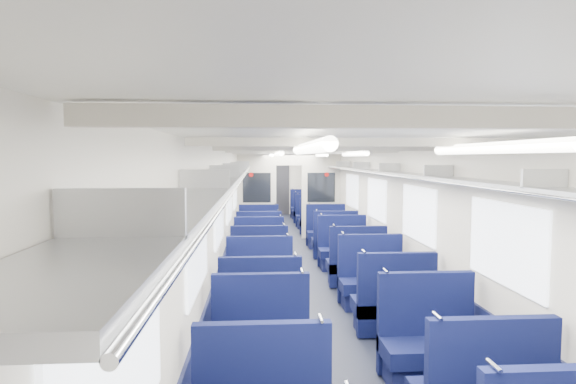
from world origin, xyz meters
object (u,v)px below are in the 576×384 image
(seat_14, at_px, (259,255))
(seat_23, at_px, (311,217))
(seat_17, at_px, (334,243))
(seat_19, at_px, (326,234))
(seat_13, at_px, (356,267))
(seat_21, at_px, (316,223))
(seat_25, at_px, (307,213))
(seat_22, at_px, (258,218))
(bulkhead, at_px, (289,194))
(seat_15, at_px, (343,252))
(seat_24, at_px, (258,213))
(seat_26, at_px, (258,210))
(seat_27, at_px, (304,209))
(seat_18, at_px, (259,234))
(seat_8, at_px, (260,314))
(seat_11, at_px, (372,284))
(seat_9, at_px, (393,307))
(seat_6, at_px, (261,350))
(seat_16, at_px, (259,244))
(end_door, at_px, (279,189))
(seat_20, at_px, (259,223))
(seat_10, at_px, (260,287))
(seat_7, at_px, (429,347))
(seat_12, at_px, (259,266))

(seat_14, height_order, seat_23, same)
(seat_17, bearing_deg, seat_19, 90.00)
(seat_13, relative_size, seat_19, 1.00)
(seat_21, distance_m, seat_25, 2.34)
(seat_22, bearing_deg, seat_19, -61.49)
(bulkhead, distance_m, seat_15, 3.79)
(seat_15, relative_size, seat_24, 1.00)
(seat_26, distance_m, seat_27, 1.66)
(bulkhead, bearing_deg, seat_19, -58.15)
(bulkhead, distance_m, seat_14, 3.95)
(bulkhead, height_order, seat_13, bulkhead)
(seat_13, xyz_separation_m, seat_19, (0.00, 3.52, 0.00))
(seat_24, bearing_deg, seat_18, -90.00)
(seat_8, distance_m, seat_23, 9.21)
(seat_14, xyz_separation_m, seat_22, (0.00, 5.47, 0.00))
(seat_8, bearing_deg, seat_11, 36.50)
(seat_22, relative_size, seat_25, 1.00)
(seat_9, distance_m, seat_23, 8.93)
(seat_14, height_order, seat_26, same)
(seat_6, relative_size, seat_16, 1.00)
(seat_6, bearing_deg, end_door, 86.55)
(seat_13, relative_size, seat_17, 1.00)
(seat_20, bearing_deg, seat_16, -90.00)
(seat_10, relative_size, seat_17, 1.00)
(seat_25, bearing_deg, bulkhead, -105.39)
(seat_19, bearing_deg, seat_16, -143.80)
(seat_7, bearing_deg, seat_12, 114.74)
(seat_6, distance_m, seat_19, 7.11)
(seat_17, bearing_deg, end_door, 95.86)
(bulkhead, xyz_separation_m, seat_6, (-0.83, -8.25, -0.90))
(seat_10, bearing_deg, seat_7, -53.96)
(seat_17, relative_size, seat_23, 1.00)
(bulkhead, bearing_deg, seat_8, -96.58)
(seat_10, xyz_separation_m, seat_12, (0.00, 1.32, 0.00))
(seat_8, xyz_separation_m, seat_17, (1.66, 4.61, 0.00))
(bulkhead, distance_m, seat_19, 1.81)
(seat_18, bearing_deg, seat_10, -90.00)
(seat_18, distance_m, seat_21, 2.61)
(seat_7, bearing_deg, seat_25, 90.00)
(seat_7, height_order, seat_27, same)
(seat_14, height_order, seat_24, same)
(seat_13, xyz_separation_m, seat_24, (-1.66, 7.88, 0.00))
(seat_15, height_order, seat_17, same)
(seat_22, bearing_deg, seat_23, 5.13)
(seat_17, bearing_deg, seat_15, -90.00)
(seat_27, bearing_deg, seat_11, -90.00)
(seat_7, bearing_deg, seat_26, 97.61)
(seat_10, relative_size, seat_21, 1.00)
(seat_20, bearing_deg, seat_12, -90.00)
(end_door, distance_m, seat_26, 1.74)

